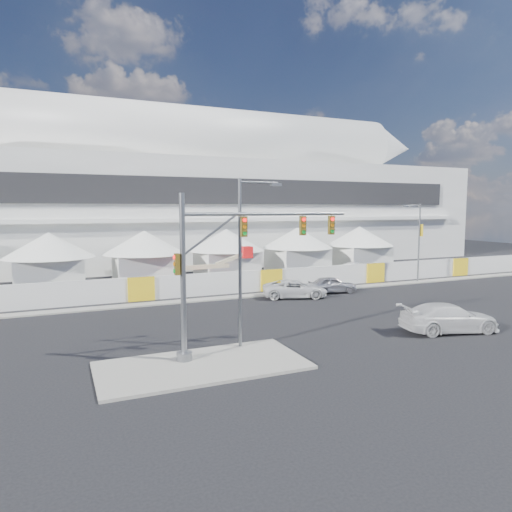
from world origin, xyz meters
name	(u,v)px	position (x,y,z in m)	size (l,w,h in m)	color
ground	(284,337)	(0.00, 0.00, 0.00)	(160.00, 160.00, 0.00)	black
median_island	(202,365)	(-6.00, -3.00, 0.07)	(10.00, 5.00, 0.15)	gray
far_curb	(403,283)	(20.00, 12.50, 0.06)	(80.00, 1.20, 0.12)	gray
stadium	(209,196)	(8.71, 41.50, 9.45)	(80.00, 24.80, 21.98)	silver
tent_row	(187,251)	(0.50, 24.00, 3.15)	(53.40, 8.40, 5.40)	white
hoarding_fence	(271,280)	(6.00, 14.50, 1.00)	(70.00, 0.25, 2.00)	silver
scaffold_tower	(428,218)	(46.00, 36.00, 6.00)	(4.40, 4.40, 12.00)	#595B60
sedan_silver	(332,285)	(10.62, 11.14, 0.75)	(4.42, 1.78, 1.50)	#A9A8AD
pickup_curb	(295,289)	(6.40, 10.47, 0.77)	(5.55, 2.56, 1.54)	silver
pickup_near	(449,318)	(9.97, -3.03, 0.89)	(6.11, 2.48, 1.77)	silver
lot_car_a	(357,269)	(19.03, 18.89, 0.75)	(4.53, 1.58, 1.49)	silver
lot_car_c	(10,294)	(-15.98, 17.95, 0.71)	(4.88, 1.98, 1.42)	#98999C
traffic_mast	(219,268)	(-4.79, -2.08, 4.66)	(9.70, 0.80, 8.28)	slate
streetlight_median	(244,251)	(-2.98, -0.99, 5.39)	(2.53, 0.25, 9.13)	gray
streetlight_curb	(418,237)	(21.79, 12.50, 4.74)	(2.42, 0.54, 8.16)	slate
boom_lift	(202,279)	(0.10, 17.18, 1.07)	(7.80, 1.80, 3.98)	red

